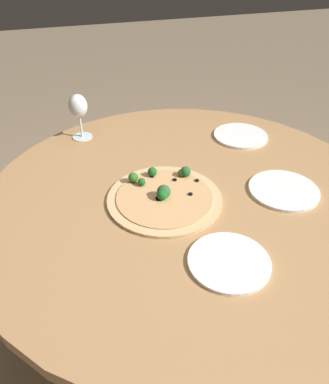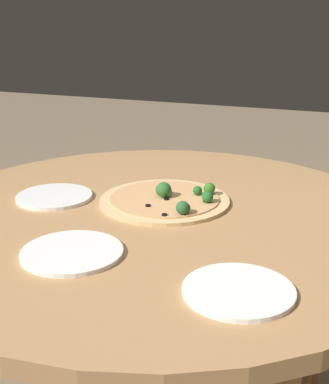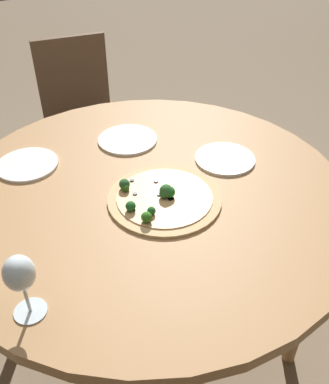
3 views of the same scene
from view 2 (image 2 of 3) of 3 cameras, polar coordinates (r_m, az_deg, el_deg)
name	(u,v)px [view 2 (image 2 of 3)]	position (r m, az deg, el deg)	size (l,w,h in m)	color
dining_table	(158,233)	(1.41, -0.75, -4.40)	(1.30, 1.30, 0.78)	#A87A4C
pizza	(167,199)	(1.46, 0.23, -0.77)	(0.36, 0.36, 0.06)	tan
plate_near	(72,252)	(1.18, -9.84, -6.36)	(0.22, 0.22, 0.01)	white
plate_far	(54,197)	(1.53, -11.69, -0.49)	(0.21, 0.21, 0.01)	white
plate_side	(238,291)	(1.02, 7.89, -10.37)	(0.21, 0.21, 0.01)	white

